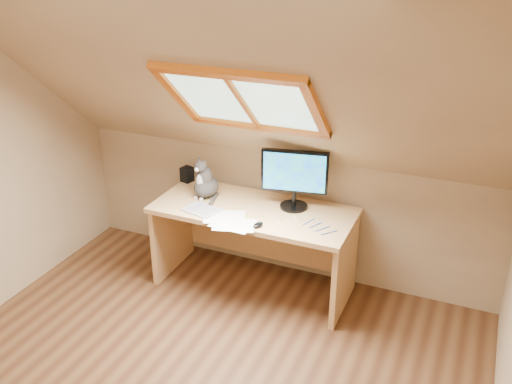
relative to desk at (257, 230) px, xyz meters
The scene contains 9 objects.
room_shell 1.81m from the desk, 86.96° to the right, with size 3.52×3.52×2.41m.
desk is the anchor object (origin of this frame).
monitor 0.56m from the desk, 12.72° to the left, with size 0.49×0.21×0.46m.
cat 0.55m from the desk, behind, with size 0.24×0.27×0.34m.
desk_speaker 0.79m from the desk, 165.51° to the left, with size 0.09×0.09×0.12m, color black.
graphics_tablet 0.48m from the desk, 142.82° to the right, with size 0.26×0.19×0.01m, color #B2B2B7.
mouse 0.42m from the desk, 65.48° to the right, with size 0.05×0.09×0.03m, color black.
papers 0.41m from the desk, 107.71° to the right, with size 0.35×0.30×0.01m.
cables 0.54m from the desk, 22.24° to the right, with size 0.51×0.26×0.01m.
Camera 1 is at (1.46, -2.15, 2.60)m, focal length 40.00 mm.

